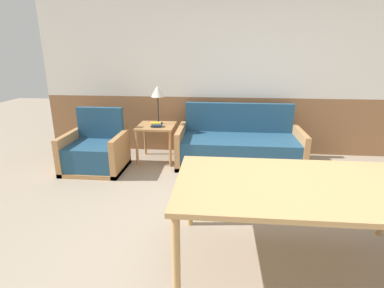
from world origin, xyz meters
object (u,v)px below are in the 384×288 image
Objects in this scene: table_lamp at (158,93)px; dining_table at (301,190)px; couch at (239,147)px; armchair at (95,153)px; side_table at (156,131)px.

table_lamp reaches higher than dining_table.
couch is 2.17m from armchair.
side_table is (0.83, 0.48, 0.23)m from armchair.
couch is 3.24× the size of side_table.
side_table is 2.84m from dining_table.
couch is at bearing 98.68° from dining_table.
armchair is (-2.13, -0.43, -0.00)m from couch.
table_lamp is at bearing 79.57° from side_table.
table_lamp is at bearing 124.06° from dining_table.
couch is 2.13× the size of armchair.
armchair is 1.31m from table_lamp.
dining_table is at bearing -81.32° from couch.
side_table is at bearing 178.13° from couch.
side_table is 0.96× the size of table_lamp.
table_lamp is at bearing 23.24° from armchair.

